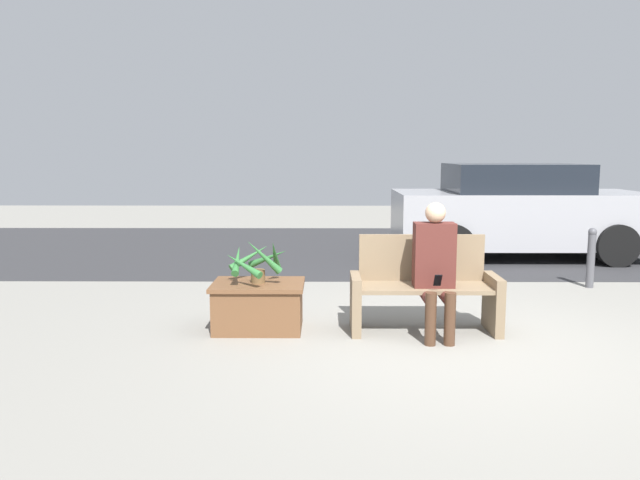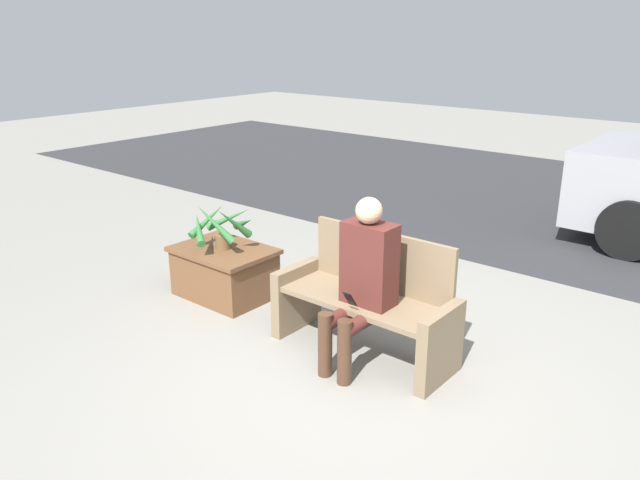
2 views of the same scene
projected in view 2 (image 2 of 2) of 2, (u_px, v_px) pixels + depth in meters
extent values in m
plane|color=gray|center=(351.00, 387.00, 4.39)|extent=(30.00, 30.00, 0.00)
cube|color=#2D2D30|center=(603.00, 210.00, 8.63)|extent=(20.00, 6.00, 0.01)
cube|color=#7A664C|center=(297.00, 297.00, 5.18)|extent=(0.09, 0.53, 0.56)
cube|color=#7A664C|center=(440.00, 347.00, 4.37)|extent=(0.09, 0.53, 0.56)
cube|color=#7A664C|center=(363.00, 301.00, 4.73)|extent=(1.26, 0.49, 0.04)
cube|color=#7A664C|center=(382.00, 260.00, 4.82)|extent=(1.26, 0.04, 0.47)
cube|color=#51231E|center=(369.00, 264.00, 4.54)|extent=(0.39, 0.22, 0.62)
sphere|color=tan|center=(369.00, 211.00, 4.40)|extent=(0.20, 0.20, 0.20)
cylinder|color=#51231E|center=(342.00, 315.00, 4.57)|extent=(0.11, 0.40, 0.11)
cylinder|color=#51231E|center=(362.00, 322.00, 4.46)|extent=(0.11, 0.40, 0.11)
cylinder|color=#472D1E|center=(325.00, 345.00, 4.48)|extent=(0.10, 0.10, 0.49)
cylinder|color=#472D1E|center=(344.00, 352.00, 4.37)|extent=(0.10, 0.10, 0.49)
cube|color=black|center=(350.00, 299.00, 4.44)|extent=(0.07, 0.09, 0.12)
cube|color=brown|center=(225.00, 272.00, 5.82)|extent=(0.85, 0.61, 0.47)
cube|color=brown|center=(224.00, 250.00, 5.75)|extent=(0.90, 0.66, 0.04)
cylinder|color=brown|center=(223.00, 242.00, 5.72)|extent=(0.14, 0.14, 0.13)
cone|color=#2D6B33|center=(234.00, 223.00, 5.55)|extent=(0.09, 0.39, 0.35)
cone|color=#2D6B33|center=(244.00, 223.00, 5.76)|extent=(0.44, 0.25, 0.24)
cone|color=#2D6B33|center=(229.00, 218.00, 5.86)|extent=(0.42, 0.29, 0.26)
cone|color=#2D6B33|center=(207.00, 220.00, 5.79)|extent=(0.09, 0.44, 0.27)
cone|color=#2D6B33|center=(199.00, 229.00, 5.62)|extent=(0.41, 0.32, 0.23)
cone|color=#2D6B33|center=(215.00, 224.00, 5.50)|extent=(0.37, 0.23, 0.37)
cylinder|color=black|center=(628.00, 230.00, 6.73)|extent=(0.66, 0.18, 0.66)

